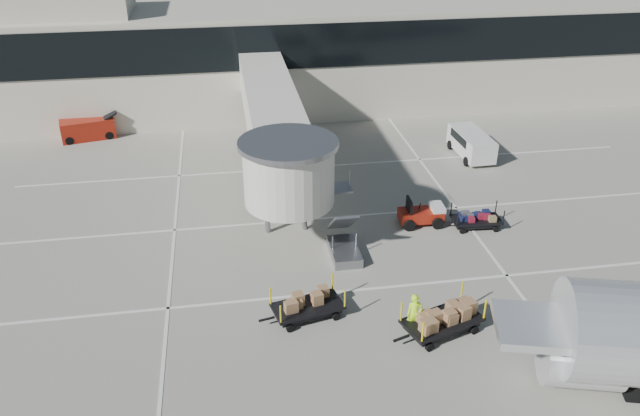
# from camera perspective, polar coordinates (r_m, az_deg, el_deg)

# --- Properties ---
(ground) EXTENTS (140.00, 140.00, 0.00)m
(ground) POSITION_cam_1_polar(r_m,az_deg,el_deg) (28.04, 7.08, -9.55)
(ground) COLOR #A5A294
(ground) RESTS_ON ground
(lane_markings) EXTENTS (40.00, 30.00, 0.02)m
(lane_markings) POSITION_cam_1_polar(r_m,az_deg,el_deg) (35.48, 2.03, -0.54)
(lane_markings) COLOR silver
(lane_markings) RESTS_ON ground
(terminal) EXTENTS (64.00, 12.11, 15.20)m
(terminal) POSITION_cam_1_polar(r_m,az_deg,el_deg) (53.10, -1.93, 14.09)
(terminal) COLOR beige
(terminal) RESTS_ON ground
(jet_bridge) EXTENTS (5.70, 20.40, 6.03)m
(jet_bridge) POSITION_cam_1_polar(r_m,az_deg,el_deg) (35.89, -3.99, 7.28)
(jet_bridge) COLOR silver
(jet_bridge) RESTS_ON ground
(baggage_tug) EXTENTS (2.46, 1.60, 1.59)m
(baggage_tug) POSITION_cam_1_polar(r_m,az_deg,el_deg) (34.67, 9.30, -0.59)
(baggage_tug) COLOR maroon
(baggage_tug) RESTS_ON ground
(suitcase_cart) EXTENTS (3.29, 1.49, 1.28)m
(suitcase_cart) POSITION_cam_1_polar(r_m,az_deg,el_deg) (34.95, 14.00, -1.05)
(suitcase_cart) COLOR black
(suitcase_cart) RESTS_ON ground
(box_cart_near) EXTENTS (4.14, 2.62, 1.60)m
(box_cart_near) POSITION_cam_1_polar(r_m,az_deg,el_deg) (26.91, 11.13, -10.07)
(box_cart_near) COLOR black
(box_cart_near) RESTS_ON ground
(box_cart_far) EXTENTS (3.82, 2.14, 1.46)m
(box_cart_far) POSITION_cam_1_polar(r_m,az_deg,el_deg) (27.33, -1.21, -9.03)
(box_cart_far) COLOR black
(box_cart_far) RESTS_ON ground
(ground_worker) EXTENTS (0.71, 0.48, 1.89)m
(ground_worker) POSITION_cam_1_polar(r_m,az_deg,el_deg) (26.55, 8.63, -9.58)
(ground_worker) COLOR #B8FD1A
(ground_worker) RESTS_ON ground
(minivan) EXTENTS (2.06, 4.46, 1.67)m
(minivan) POSITION_cam_1_polar(r_m,az_deg,el_deg) (43.81, 13.60, 5.90)
(minivan) COLOR silver
(minivan) RESTS_ON ground
(belt_loader) EXTENTS (4.21, 2.34, 1.92)m
(belt_loader) POSITION_cam_1_polar(r_m,az_deg,el_deg) (48.62, -20.42, 6.79)
(belt_loader) COLOR maroon
(belt_loader) RESTS_ON ground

